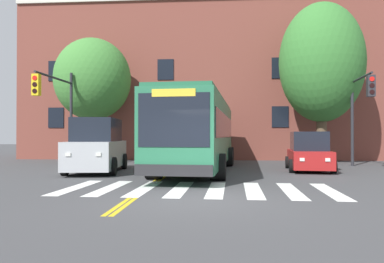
{
  "coord_description": "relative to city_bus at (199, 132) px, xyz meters",
  "views": [
    {
      "loc": [
        0.61,
        -9.54,
        1.64
      ],
      "look_at": [
        -0.64,
        7.08,
        1.83
      ],
      "focal_mm": 35.0,
      "sensor_mm": 36.0,
      "label": 1
    }
  ],
  "objects": [
    {
      "name": "ground_plane",
      "position": [
        0.39,
        -8.1,
        -1.82
      ],
      "size": [
        120.0,
        120.0,
        0.0
      ],
      "primitive_type": "plane",
      "color": "#424244"
    },
    {
      "name": "crosswalk",
      "position": [
        0.33,
        -6.18,
        -1.82
      ],
      "size": [
        8.41,
        3.8,
        0.01
      ],
      "color": "white",
      "rests_on": "ground"
    },
    {
      "name": "lane_line_yellow_inner",
      "position": [
        -1.38,
        7.82,
        -1.82
      ],
      "size": [
        0.12,
        36.0,
        0.01
      ],
      "primitive_type": "cube",
      "color": "gold",
      "rests_on": "ground"
    },
    {
      "name": "lane_line_yellow_outer",
      "position": [
        -1.22,
        7.82,
        -1.82
      ],
      "size": [
        0.12,
        36.0,
        0.01
      ],
      "primitive_type": "cube",
      "color": "gold",
      "rests_on": "ground"
    },
    {
      "name": "city_bus",
      "position": [
        0.0,
        0.0,
        0.0
      ],
      "size": [
        3.58,
        12.39,
        3.37
      ],
      "color": "#28704C",
      "rests_on": "ground"
    },
    {
      "name": "car_silver_near_lane",
      "position": [
        -4.56,
        -1.06,
        -0.69
      ],
      "size": [
        2.62,
        5.1,
        2.42
      ],
      "color": "#B7BABF",
      "rests_on": "ground"
    },
    {
      "name": "car_red_far_lane",
      "position": [
        5.17,
        0.33,
        -0.99
      ],
      "size": [
        2.28,
        4.02,
        1.83
      ],
      "color": "#AD1E1E",
      "rests_on": "ground"
    },
    {
      "name": "car_black_behind_bus",
      "position": [
        -0.07,
        10.09,
        -0.74
      ],
      "size": [
        2.37,
        4.75,
        2.29
      ],
      "color": "black",
      "rests_on": "ground"
    },
    {
      "name": "traffic_light_near_corner",
      "position": [
        8.09,
        1.91,
        1.52
      ],
      "size": [
        0.46,
        3.33,
        5.02
      ],
      "color": "#28282D",
      "rests_on": "ground"
    },
    {
      "name": "traffic_light_far_corner",
      "position": [
        -7.42,
        1.15,
        1.61
      ],
      "size": [
        0.36,
        4.06,
        5.19
      ],
      "color": "#28282D",
      "rests_on": "ground"
    },
    {
      "name": "street_tree_curbside_large",
      "position": [
        6.94,
        4.79,
        4.1
      ],
      "size": [
        6.49,
        6.46,
        9.46
      ],
      "color": "brown",
      "rests_on": "ground"
    },
    {
      "name": "street_tree_curbside_small",
      "position": [
        -6.95,
        5.17,
        3.32
      ],
      "size": [
        5.77,
        5.52,
        7.74
      ],
      "color": "#4C3D2D",
      "rests_on": "ground"
    },
    {
      "name": "building_facade",
      "position": [
        1.14,
        10.91,
        3.98
      ],
      "size": [
        28.76,
        6.95,
        11.6
      ],
      "color": "brown",
      "rests_on": "ground"
    }
  ]
}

